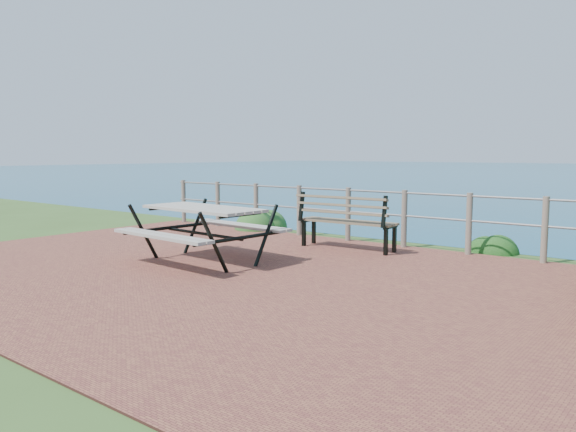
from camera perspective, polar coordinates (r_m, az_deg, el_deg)
name	(u,v)px	position (r m, az deg, el deg)	size (l,w,h in m)	color
ground	(221,271)	(8.02, -6.87, -5.55)	(10.00, 7.00, 0.12)	brown
safety_railing	(348,211)	(10.53, 6.13, 0.47)	(9.40, 0.10, 1.00)	#6B5B4C
picnic_table	(203,228)	(8.53, -8.58, -1.24)	(2.02, 1.71, 0.83)	gray
park_bench	(348,213)	(9.61, 6.10, 0.29)	(1.74, 0.51, 0.97)	brown
shrub_lip_west	(256,229)	(12.36, -3.27, -1.30)	(0.87, 0.87, 0.65)	#225720
shrub_lip_east	(487,253)	(9.98, 19.57, -3.51)	(0.69, 0.69, 0.40)	#153C12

